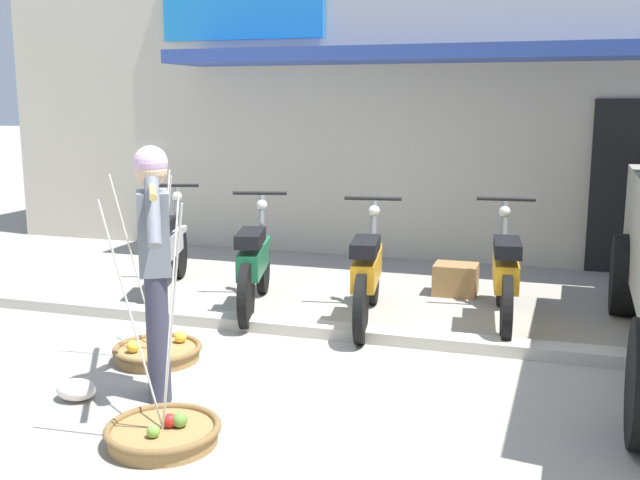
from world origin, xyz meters
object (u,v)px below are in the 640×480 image
(fruit_vendor, at_px, (154,256))
(fruit_basket_right_side, at_px, (158,351))
(wooden_crate, at_px, (456,279))
(motorcycle_second_in_row, at_px, (255,264))
(fruit_basket_left_side, at_px, (163,432))
(plastic_litter_bag, at_px, (76,390))
(motorcycle_nearest_shop, at_px, (167,250))
(motorcycle_end_of_row, at_px, (505,275))
(motorcycle_third_in_row, at_px, (368,274))

(fruit_vendor, relative_size, fruit_basket_right_side, 1.17)
(wooden_crate, bearing_deg, fruit_vendor, -115.24)
(fruit_vendor, distance_m, motorcycle_second_in_row, 2.23)
(fruit_basket_left_side, height_order, wooden_crate, fruit_basket_left_side)
(motorcycle_second_in_row, bearing_deg, wooden_crate, 33.55)
(fruit_basket_left_side, distance_m, plastic_litter_bag, 0.97)
(fruit_basket_left_side, bearing_deg, fruit_basket_right_side, 120.86)
(fruit_vendor, xyz_separation_m, motorcycle_nearest_shop, (-1.32, 2.52, -0.52))
(fruit_vendor, xyz_separation_m, wooden_crate, (1.57, 3.32, -0.82))
(fruit_vendor, distance_m, wooden_crate, 3.76)
(plastic_litter_bag, bearing_deg, motorcycle_second_in_row, 82.57)
(motorcycle_second_in_row, relative_size, motorcycle_end_of_row, 0.98)
(fruit_vendor, relative_size, motorcycle_end_of_row, 0.93)
(motorcycle_nearest_shop, height_order, motorcycle_end_of_row, same)
(fruit_vendor, bearing_deg, plastic_litter_bag, -155.56)
(fruit_basket_right_side, xyz_separation_m, wooden_crate, (1.94, 2.69, 0.09))
(motorcycle_nearest_shop, height_order, plastic_litter_bag, motorcycle_nearest_shop)
(motorcycle_nearest_shop, bearing_deg, fruit_vendor, -62.29)
(motorcycle_nearest_shop, relative_size, motorcycle_third_in_row, 0.97)
(fruit_vendor, distance_m, plastic_litter_bag, 1.06)
(fruit_basket_left_side, relative_size, plastic_litter_bag, 5.18)
(fruit_basket_left_side, distance_m, wooden_crate, 4.13)
(fruit_basket_right_side, xyz_separation_m, motorcycle_third_in_row, (1.31, 1.45, 0.38))
(motorcycle_nearest_shop, xyz_separation_m, motorcycle_second_in_row, (1.13, -0.36, 0.00))
(motorcycle_nearest_shop, distance_m, motorcycle_third_in_row, 2.30)
(fruit_basket_right_side, bearing_deg, plastic_litter_bag, -98.32)
(fruit_basket_right_side, distance_m, wooden_crate, 3.32)
(fruit_basket_right_side, height_order, motorcycle_third_in_row, fruit_basket_right_side)
(motorcycle_end_of_row, bearing_deg, fruit_basket_right_side, -144.41)
(wooden_crate, bearing_deg, motorcycle_end_of_row, -59.29)
(fruit_basket_left_side, relative_size, motorcycle_third_in_row, 0.80)
(motorcycle_second_in_row, distance_m, plastic_litter_bag, 2.43)
(fruit_vendor, bearing_deg, motorcycle_second_in_row, 95.07)
(fruit_basket_left_side, bearing_deg, motorcycle_third_in_row, 78.45)
(motorcycle_nearest_shop, bearing_deg, wooden_crate, 15.56)
(fruit_basket_right_side, distance_m, motorcycle_third_in_row, 1.99)
(plastic_litter_bag, bearing_deg, motorcycle_nearest_shop, 106.62)
(motorcycle_second_in_row, distance_m, wooden_crate, 2.13)
(motorcycle_third_in_row, xyz_separation_m, plastic_litter_bag, (-1.43, -2.31, -0.38))
(motorcycle_third_in_row, bearing_deg, plastic_litter_bag, -121.82)
(fruit_basket_left_side, height_order, motorcycle_nearest_shop, fruit_basket_left_side)
(fruit_basket_left_side, height_order, motorcycle_third_in_row, fruit_basket_left_side)
(fruit_basket_right_side, height_order, plastic_litter_bag, fruit_basket_right_side)
(fruit_basket_right_side, height_order, motorcycle_end_of_row, fruit_basket_right_side)
(motorcycle_nearest_shop, relative_size, wooden_crate, 4.00)
(fruit_vendor, height_order, motorcycle_third_in_row, fruit_vendor)
(motorcycle_third_in_row, distance_m, motorcycle_end_of_row, 1.22)
(motorcycle_end_of_row, relative_size, wooden_crate, 4.13)
(motorcycle_nearest_shop, bearing_deg, motorcycle_end_of_row, -1.80)
(motorcycle_second_in_row, relative_size, motorcycle_third_in_row, 0.98)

